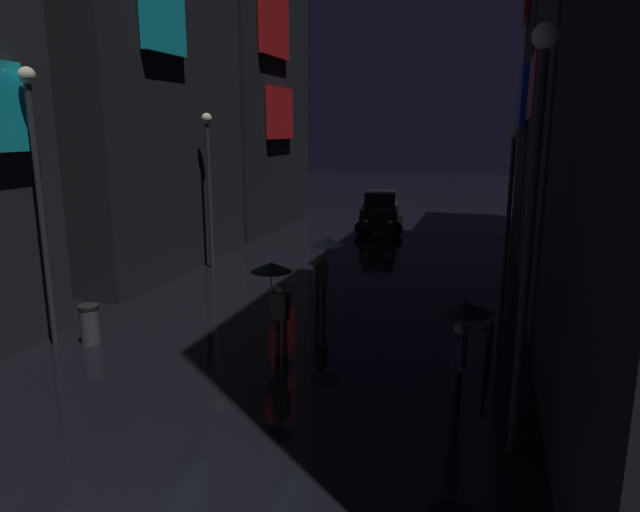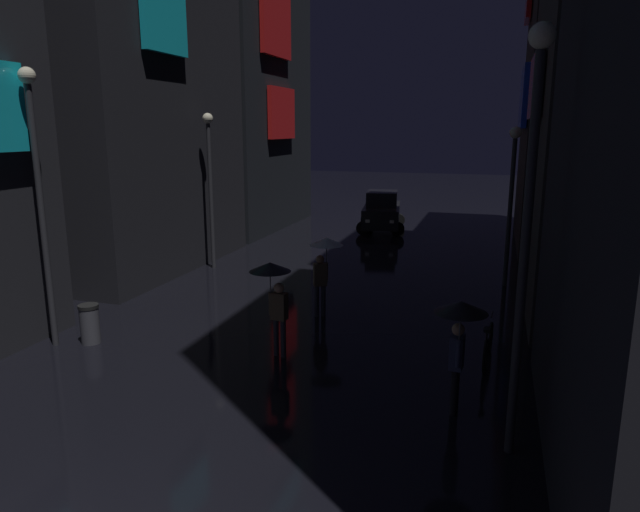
# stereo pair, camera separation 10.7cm
# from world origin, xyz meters

# --- Properties ---
(building_right_far) EXTENTS (4.25, 8.09, 15.24)m
(building_right_far) POSITION_xyz_m (7.49, 22.04, 7.62)
(building_right_far) COLOR #2D2826
(building_right_far) RESTS_ON ground
(pedestrian_foreground_right_clear) EXTENTS (0.90, 0.90, 2.12)m
(pedestrian_foreground_right_clear) POSITION_xyz_m (0.35, 9.84, 1.67)
(pedestrian_foreground_right_clear) COLOR #2D2D38
(pedestrian_foreground_right_clear) RESTS_ON ground
(pedestrian_midstreet_left_black) EXTENTS (0.90, 0.90, 2.12)m
(pedestrian_midstreet_left_black) POSITION_xyz_m (0.09, 6.86, 1.67)
(pedestrian_midstreet_left_black) COLOR #2D2D38
(pedestrian_midstreet_left_black) RESTS_ON ground
(pedestrian_foreground_left_black) EXTENTS (0.90, 0.90, 2.12)m
(pedestrian_foreground_left_black) POSITION_xyz_m (4.11, 5.25, 1.67)
(pedestrian_foreground_left_black) COLOR black
(pedestrian_foreground_left_black) RESTS_ON ground
(bicycle_parked_at_storefront) EXTENTS (0.21, 1.82, 0.96)m
(bicycle_parked_at_storefront) POSITION_xyz_m (4.60, 7.85, 0.39)
(bicycle_parked_at_storefront) COLOR black
(bicycle_parked_at_storefront) RESTS_ON ground
(car_distant) EXTENTS (2.66, 4.33, 1.92)m
(car_distant) POSITION_xyz_m (-0.72, 23.13, 0.93)
(car_distant) COLOR black
(car_distant) RESTS_ON ground
(streetlamp_right_far) EXTENTS (0.36, 0.36, 4.96)m
(streetlamp_right_far) POSITION_xyz_m (5.00, 14.40, 3.15)
(streetlamp_right_far) COLOR #2D2D33
(streetlamp_right_far) RESTS_ON ground
(streetlamp_left_far) EXTENTS (0.36, 0.36, 5.42)m
(streetlamp_left_far) POSITION_xyz_m (-5.00, 13.79, 3.40)
(streetlamp_left_far) COLOR #2D2D33
(streetlamp_left_far) RESTS_ON ground
(streetlamp_right_near) EXTENTS (0.36, 0.36, 6.30)m
(streetlamp_right_near) POSITION_xyz_m (5.00, 4.38, 3.87)
(streetlamp_right_near) COLOR #2D2D33
(streetlamp_right_near) RESTS_ON ground
(streetlamp_left_near) EXTENTS (0.36, 0.36, 6.17)m
(streetlamp_left_near) POSITION_xyz_m (-5.00, 5.96, 3.80)
(streetlamp_left_near) COLOR #2D2D33
(streetlamp_left_near) RESTS_ON ground
(trash_bin) EXTENTS (0.46, 0.46, 0.93)m
(trash_bin) POSITION_xyz_m (-4.30, 6.31, 0.47)
(trash_bin) COLOR #3F3F47
(trash_bin) RESTS_ON ground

